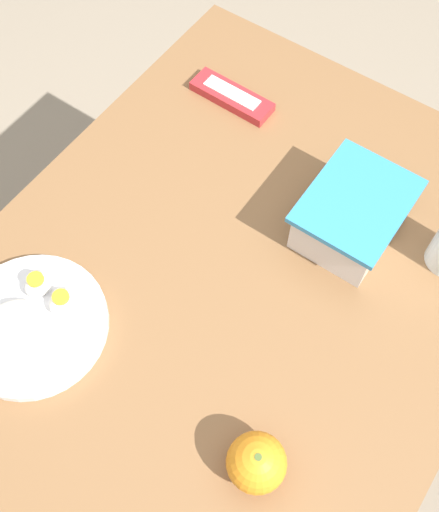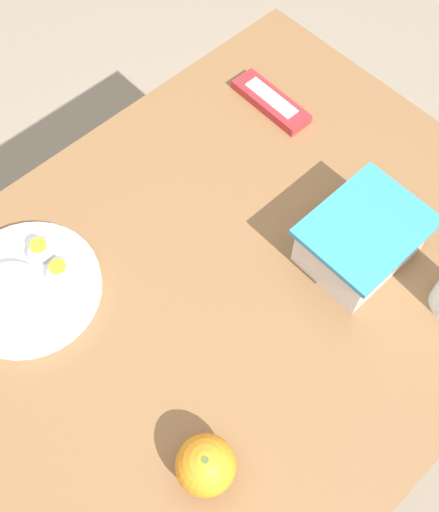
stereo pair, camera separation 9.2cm
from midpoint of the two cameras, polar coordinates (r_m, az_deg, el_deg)
name	(u,v)px [view 2 (the right image)]	position (r m, az deg, el deg)	size (l,w,h in m)	color
ground_plane	(210,419)	(1.64, 0.72, -15.41)	(10.00, 10.00, 0.00)	gray
table	(204,333)	(1.04, 1.10, -7.55)	(1.12, 0.78, 0.75)	brown
food_container	(361,242)	(0.96, 16.02, 1.07)	(0.18, 0.15, 0.09)	white
orange_fruit	(206,465)	(0.81, 2.11, -19.62)	(0.08, 0.08, 0.08)	orange
rice_plate	(24,287)	(0.95, -15.52, -3.10)	(0.23, 0.23, 0.05)	white
candy_bar	(271,101)	(1.14, 7.30, 14.22)	(0.05, 0.16, 0.02)	#B7282D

